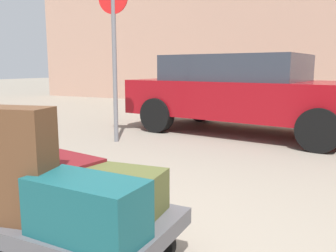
% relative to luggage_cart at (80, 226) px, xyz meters
% --- Properties ---
extents(luggage_cart, '(1.11, 0.76, 0.34)m').
position_rel_luggage_cart_xyz_m(luggage_cart, '(0.00, 0.00, 0.00)').
color(luggage_cart, '#4C4C51').
rests_on(luggage_cart, ground_plane).
extents(suitcase_olive_center, '(0.51, 0.44, 0.25)m').
position_rel_luggage_cart_xyz_m(suitcase_olive_center, '(0.21, 0.10, 0.20)').
color(suitcase_olive_center, '#4C5128').
rests_on(suitcase_olive_center, luggage_cart).
extents(suitcase_maroon_front_right, '(0.57, 0.52, 0.27)m').
position_rel_luggage_cart_xyz_m(suitcase_maroon_front_right, '(-0.28, 0.11, 0.21)').
color(suitcase_maroon_front_right, maroon).
rests_on(suitcase_maroon_front_right, luggage_cart).
extents(duffel_bag_teal_front_left, '(0.63, 0.33, 0.31)m').
position_rel_luggage_cart_xyz_m(duffel_bag_teal_front_left, '(0.22, -0.20, 0.23)').
color(duffel_bag_teal_front_left, '#144C51').
rests_on(duffel_bag_teal_front_left, luggage_cart).
extents(suitcase_brown_rear_right, '(0.44, 0.29, 0.65)m').
position_rel_luggage_cart_xyz_m(suitcase_brown_rear_right, '(-0.25, -0.21, 0.40)').
color(suitcase_brown_rear_right, '#51331E').
rests_on(suitcase_brown_rear_right, luggage_cart).
extents(parked_car, '(4.52, 2.41, 1.42)m').
position_rel_luggage_cart_xyz_m(parked_car, '(-0.23, 4.89, 0.49)').
color(parked_car, maroon).
rests_on(parked_car, ground_plane).
extents(no_parking_sign, '(0.50, 0.07, 2.51)m').
position_rel_luggage_cart_xyz_m(no_parking_sign, '(-1.90, 3.20, 1.28)').
color(no_parking_sign, slate).
rests_on(no_parking_sign, ground_plane).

